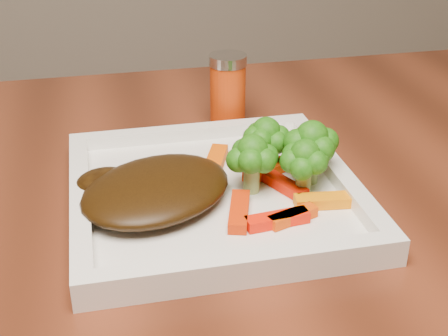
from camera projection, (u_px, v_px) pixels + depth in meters
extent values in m
cube|color=white|center=(214.00, 197.00, 0.60)|extent=(0.27, 0.27, 0.01)
ellipsoid|color=#321E07|center=(156.00, 189.00, 0.58)|extent=(0.19, 0.18, 0.03)
cube|color=#FC1A04|center=(277.00, 219.00, 0.55)|extent=(0.06, 0.02, 0.01)
cube|color=orange|center=(329.00, 200.00, 0.58)|extent=(0.07, 0.02, 0.01)
cube|color=red|center=(239.00, 211.00, 0.56)|extent=(0.03, 0.06, 0.01)
cube|color=#FF2E04|center=(300.00, 159.00, 0.65)|extent=(0.06, 0.03, 0.01)
cube|color=#E85403|center=(215.00, 162.00, 0.65)|extent=(0.04, 0.07, 0.01)
cube|color=red|center=(284.00, 185.00, 0.60)|extent=(0.04, 0.05, 0.01)
cube|color=#FF4304|center=(265.00, 172.00, 0.63)|extent=(0.05, 0.03, 0.01)
cylinder|color=#C5390A|center=(228.00, 92.00, 0.74)|extent=(0.05, 0.05, 0.09)
cube|color=#EC4503|center=(293.00, 216.00, 0.55)|extent=(0.05, 0.03, 0.01)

